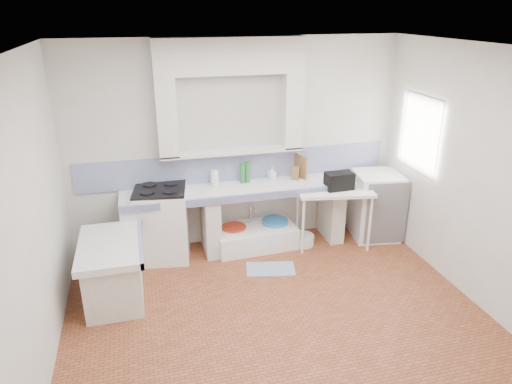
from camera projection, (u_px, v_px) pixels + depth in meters
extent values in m
plane|color=brown|center=(279.00, 320.00, 4.99)|extent=(4.50, 4.50, 0.00)
plane|color=silver|center=(286.00, 49.00, 3.95)|extent=(4.50, 4.50, 0.00)
plane|color=silver|center=(237.00, 145.00, 6.27)|extent=(4.50, 0.00, 4.50)
plane|color=silver|center=(387.00, 331.00, 2.67)|extent=(4.50, 0.00, 4.50)
plane|color=silver|center=(30.00, 226.00, 3.94)|extent=(0.00, 4.50, 4.50)
plane|color=silver|center=(481.00, 180.00, 5.00)|extent=(0.00, 4.50, 4.50)
cube|color=silver|center=(230.00, 56.00, 5.69)|extent=(1.90, 0.25, 0.45)
cube|color=#342210|center=(432.00, 133.00, 6.04)|extent=(0.35, 0.86, 1.06)
cube|color=white|center=(426.00, 105.00, 5.86)|extent=(0.01, 0.84, 0.24)
cube|color=white|center=(236.00, 190.00, 6.17)|extent=(3.00, 0.60, 0.08)
cube|color=navy|center=(240.00, 198.00, 5.92)|extent=(3.00, 0.04, 0.10)
cube|color=silver|center=(131.00, 233.00, 6.02)|extent=(0.20, 0.55, 0.82)
cube|color=silver|center=(211.00, 224.00, 6.26)|extent=(0.20, 0.55, 0.82)
cube|color=silver|center=(331.00, 210.00, 6.67)|extent=(0.20, 0.55, 0.82)
cube|color=white|center=(110.00, 246.00, 5.16)|extent=(0.70, 1.10, 0.08)
cube|color=silver|center=(114.00, 273.00, 5.29)|extent=(0.60, 1.00, 0.62)
cube|color=navy|center=(141.00, 243.00, 5.23)|extent=(0.04, 1.10, 0.10)
cube|color=navy|center=(238.00, 166.00, 6.36)|extent=(4.27, 0.03, 0.40)
cube|color=white|center=(162.00, 224.00, 6.11)|extent=(0.76, 0.74, 0.95)
cube|color=white|center=(255.00, 237.00, 6.49)|extent=(1.14, 0.66, 0.27)
cube|color=white|center=(333.00, 217.00, 6.44)|extent=(1.10, 0.73, 0.05)
cube|color=white|center=(376.00, 205.00, 6.67)|extent=(0.71, 0.71, 0.96)
cylinder|color=#B42D18|center=(234.00, 237.00, 6.45)|extent=(0.45, 0.45, 0.32)
cylinder|color=red|center=(261.00, 240.00, 6.43)|extent=(0.31, 0.31, 0.25)
cylinder|color=#2A7CC7|center=(275.00, 231.00, 6.60)|extent=(0.40, 0.40, 0.34)
cylinder|color=white|center=(302.00, 240.00, 6.57)|extent=(0.45, 0.45, 0.13)
cylinder|color=silver|center=(240.00, 233.00, 6.60)|extent=(0.09, 0.09, 0.29)
cylinder|color=silver|center=(249.00, 231.00, 6.62)|extent=(0.09, 0.09, 0.30)
cube|color=black|center=(339.00, 181.00, 6.23)|extent=(0.38, 0.22, 0.23)
cylinder|color=#277430|center=(242.00, 173.00, 6.27)|extent=(0.07, 0.07, 0.28)
cylinder|color=#277430|center=(248.00, 172.00, 6.29)|extent=(0.07, 0.07, 0.29)
cube|color=brown|center=(295.00, 173.00, 6.42)|extent=(0.12, 0.11, 0.19)
cube|color=brown|center=(301.00, 167.00, 6.46)|extent=(0.11, 0.23, 0.33)
cylinder|color=white|center=(215.00, 178.00, 6.20)|extent=(0.11, 0.11, 0.22)
imported|color=white|center=(272.00, 173.00, 6.39)|extent=(0.11, 0.11, 0.20)
cube|color=#385590|center=(271.00, 269.00, 5.96)|extent=(0.68, 0.47, 0.01)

